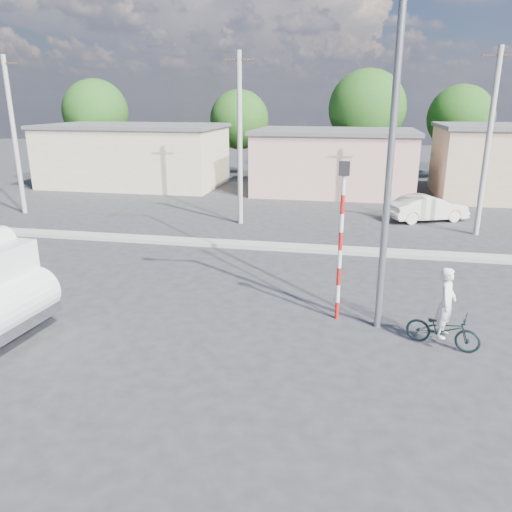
% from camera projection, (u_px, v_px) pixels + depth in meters
% --- Properties ---
extents(ground_plane, '(120.00, 120.00, 0.00)m').
position_uv_depth(ground_plane, '(212.00, 332.00, 13.17)').
color(ground_plane, '#2A2A2D').
rests_on(ground_plane, ground).
extents(median, '(40.00, 0.80, 0.16)m').
position_uv_depth(median, '(266.00, 246.00, 20.63)').
color(median, '#99968E').
rests_on(median, ground).
extents(bicycle, '(1.88, 1.18, 0.93)m').
position_uv_depth(bicycle, '(443.00, 329.00, 12.24)').
color(bicycle, black).
rests_on(bicycle, ground).
extents(cyclist, '(0.61, 0.74, 1.76)m').
position_uv_depth(cyclist, '(445.00, 314.00, 12.12)').
color(cyclist, white).
rests_on(cyclist, ground).
extents(car_cream, '(4.18, 2.88, 1.31)m').
position_uv_depth(car_cream, '(428.00, 208.00, 25.08)').
color(car_cream, white).
rests_on(car_cream, ground).
extents(traffic_pole, '(0.28, 0.18, 4.36)m').
position_uv_depth(traffic_pole, '(341.00, 229.00, 13.20)').
color(traffic_pole, red).
rests_on(traffic_pole, ground).
extents(streetlight, '(2.34, 0.22, 9.00)m').
position_uv_depth(streetlight, '(385.00, 138.00, 12.03)').
color(streetlight, slate).
rests_on(streetlight, ground).
extents(building_row, '(37.80, 7.30, 4.44)m').
position_uv_depth(building_row, '(320.00, 159.00, 32.91)').
color(building_row, beige).
rests_on(building_row, ground).
extents(tree_row, '(43.62, 7.43, 8.42)m').
position_uv_depth(tree_row, '(363.00, 112.00, 37.58)').
color(tree_row, '#38281E').
rests_on(tree_row, ground).
extents(utility_poles, '(35.40, 0.24, 8.00)m').
position_uv_depth(utility_poles, '(353.00, 141.00, 22.57)').
color(utility_poles, '#99968E').
rests_on(utility_poles, ground).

